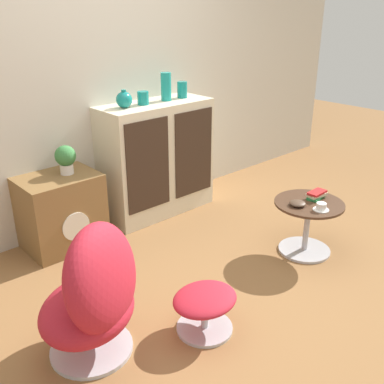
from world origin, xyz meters
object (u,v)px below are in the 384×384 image
object	(u,v)px
sideboard	(157,159)
tv_console	(61,211)
vase_inner_right	(166,87)
vase_leftmost	(124,100)
book_stack	(317,195)
ottoman	(205,304)
vase_inner_left	(143,98)
egg_chair	(95,295)
vase_rightmost	(182,90)
potted_plant	(66,158)
coffee_table	(307,223)
teacup	(321,207)
bowl	(298,203)

from	to	relation	value
sideboard	tv_console	world-z (taller)	sideboard
vase_inner_right	vase_leftmost	bearing A→B (deg)	180.00
sideboard	vase_leftmost	size ratio (longest dim) A/B	6.98
vase_leftmost	book_stack	xyz separation A→B (m)	(0.79, -1.36, -0.63)
ottoman	vase_inner_left	bearing A→B (deg)	64.51
tv_console	book_stack	size ratio (longest dim) A/B	3.35
egg_chair	vase_rightmost	bearing A→B (deg)	36.08
vase_inner_left	book_stack	world-z (taller)	vase_inner_left
vase_inner_right	potted_plant	size ratio (longest dim) A/B	1.07
egg_chair	coffee_table	size ratio (longest dim) A/B	1.55
coffee_table	potted_plant	distance (m)	1.91
coffee_table	vase_inner_left	size ratio (longest dim) A/B	4.75
coffee_table	book_stack	world-z (taller)	book_stack
potted_plant	tv_console	bearing A→B (deg)	-179.52
teacup	book_stack	bearing A→B (deg)	42.12
egg_chair	coffee_table	xyz separation A→B (m)	(1.78, -0.12, -0.13)
ottoman	vase_inner_left	distance (m)	1.89
vase_inner_left	potted_plant	distance (m)	0.83
coffee_table	vase_rightmost	bearing A→B (deg)	92.65
vase_inner_left	potted_plant	size ratio (longest dim) A/B	0.49
vase_leftmost	vase_inner_right	xyz separation A→B (m)	(0.44, 0.00, 0.05)
vase_rightmost	book_stack	xyz separation A→B (m)	(0.17, -1.36, -0.64)
vase_inner_left	teacup	distance (m)	1.69
vase_rightmost	bowl	bearing A→B (deg)	-92.16
egg_chair	teacup	bearing A→B (deg)	-8.42
vase_inner_left	vase_inner_right	xyz separation A→B (m)	(0.25, 0.00, 0.06)
vase_inner_left	vase_inner_right	world-z (taller)	vase_inner_right
book_stack	vase_inner_left	bearing A→B (deg)	113.85
ottoman	potted_plant	world-z (taller)	potted_plant
ottoman	book_stack	bearing A→B (deg)	6.22
sideboard	bowl	size ratio (longest dim) A/B	8.43
coffee_table	teacup	world-z (taller)	teacup
tv_console	vase_inner_left	size ratio (longest dim) A/B	5.37
vase_rightmost	bowl	size ratio (longest dim) A/B	1.18
tv_console	vase_inner_right	xyz separation A→B (m)	(1.09, 0.01, 0.84)
teacup	bowl	world-z (taller)	teacup
sideboard	vase_inner_left	xyz separation A→B (m)	(-0.12, 0.00, 0.56)
egg_chair	vase_inner_left	bearing A→B (deg)	44.30
tv_console	ottoman	size ratio (longest dim) A/B	1.47
vase_inner_left	potted_plant	xyz separation A→B (m)	(-0.76, -0.01, -0.35)
tv_console	egg_chair	bearing A→B (deg)	-109.46
book_stack	vase_rightmost	bearing A→B (deg)	97.04
vase_leftmost	coffee_table	bearing A→B (deg)	-63.40
ottoman	teacup	world-z (taller)	teacup
potted_plant	teacup	world-z (taller)	potted_plant
teacup	potted_plant	bearing A→B (deg)	128.75
coffee_table	book_stack	xyz separation A→B (m)	(0.10, 0.01, 0.20)
egg_chair	bowl	distance (m)	1.67
tv_console	vase_inner_left	distance (m)	1.14
ottoman	coffee_table	size ratio (longest dim) A/B	0.77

